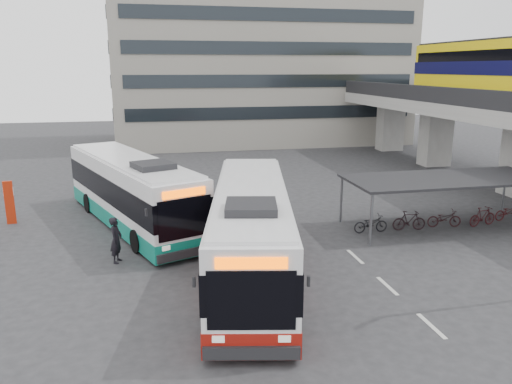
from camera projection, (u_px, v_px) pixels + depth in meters
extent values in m
plane|color=#28282B|center=(299.00, 261.00, 20.75)|extent=(120.00, 120.00, 0.00)
cube|color=gray|center=(436.00, 137.00, 40.70)|extent=(2.20, 1.60, 4.60)
cube|color=gray|center=(390.00, 126.00, 48.29)|extent=(2.20, 1.60, 4.60)
cube|color=gray|center=(487.00, 109.00, 34.34)|extent=(8.00, 32.00, 0.90)
cube|color=black|center=(439.00, 95.00, 33.34)|extent=(0.35, 32.00, 1.10)
cylinder|color=#595B60|center=(341.00, 200.00, 25.76)|extent=(0.12, 0.12, 2.40)
cylinder|color=#595B60|center=(504.00, 191.00, 27.69)|extent=(0.12, 0.12, 2.40)
cylinder|color=#595B60|center=(371.00, 220.00, 22.34)|extent=(0.12, 0.12, 2.40)
cube|color=black|center=(447.00, 179.00, 24.71)|extent=(10.00, 4.00, 0.12)
imported|color=black|center=(370.00, 223.00, 24.40)|extent=(1.71, 0.60, 0.90)
imported|color=black|center=(407.00, 219.00, 24.79)|extent=(1.66, 0.47, 1.00)
imported|color=black|center=(443.00, 218.00, 25.20)|extent=(1.71, 0.60, 0.90)
imported|color=black|center=(478.00, 215.00, 25.59)|extent=(1.66, 0.47, 1.00)
imported|color=#350C0F|center=(512.00, 213.00, 26.01)|extent=(1.71, 0.60, 0.90)
cube|color=gray|center=(258.00, 22.00, 53.09)|extent=(30.00, 15.00, 25.00)
cube|color=beige|center=(431.00, 326.00, 15.56)|extent=(0.15, 1.60, 0.01)
cube|color=beige|center=(387.00, 286.00, 18.41)|extent=(0.15, 1.60, 0.01)
cube|color=beige|center=(355.00, 257.00, 21.25)|extent=(0.15, 1.60, 0.01)
cube|color=white|center=(251.00, 227.00, 19.10)|extent=(5.09, 12.83, 2.88)
cube|color=maroon|center=(251.00, 259.00, 19.42)|extent=(5.14, 12.88, 0.78)
cube|color=black|center=(251.00, 224.00, 19.07)|extent=(5.15, 12.87, 1.20)
cube|color=#FF5600|center=(251.00, 263.00, 12.75)|extent=(1.85, 0.45, 0.31)
cube|color=black|center=(251.00, 207.00, 15.65)|extent=(1.90, 1.96, 0.29)
cylinder|color=black|center=(211.00, 309.00, 15.53)|extent=(0.51, 1.09, 1.05)
cylinder|color=black|center=(278.00, 232.00, 22.86)|extent=(0.51, 1.09, 1.05)
cube|color=white|center=(131.00, 188.00, 25.21)|extent=(7.08, 12.68, 2.88)
cube|color=#0C735F|center=(133.00, 213.00, 25.53)|extent=(7.13, 12.73, 0.79)
cube|color=black|center=(131.00, 186.00, 25.18)|extent=(7.14, 12.72, 1.20)
cube|color=#FF5600|center=(184.00, 193.00, 19.86)|extent=(1.77, 0.76, 0.31)
cube|color=black|center=(153.00, 166.00, 22.26)|extent=(2.10, 2.15, 0.29)
cylinder|color=black|center=(137.00, 241.00, 21.62)|extent=(0.67, 1.09, 1.05)
cylinder|color=black|center=(132.00, 197.00, 29.07)|extent=(0.67, 1.09, 1.05)
imported|color=black|center=(116.00, 240.00, 20.45)|extent=(0.64, 0.80, 1.94)
cube|color=#AF230A|center=(10.00, 203.00, 25.51)|extent=(0.47, 0.20, 2.25)
cube|color=white|center=(8.00, 191.00, 25.37)|extent=(0.49, 0.11, 0.45)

